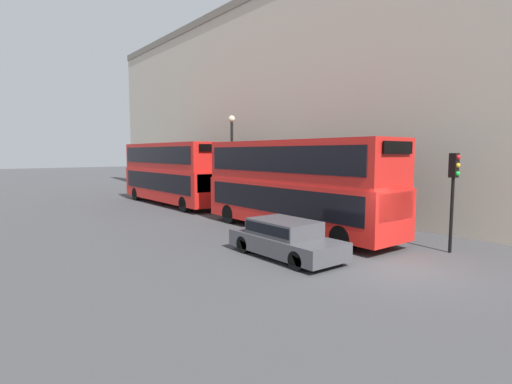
# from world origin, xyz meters

# --- Properties ---
(ground_plane) EXTENTS (200.00, 200.00, 0.00)m
(ground_plane) POSITION_xyz_m (0.00, 0.00, 0.00)
(ground_plane) COLOR #424244
(building_facade) EXTENTS (1.10, 80.00, 15.07)m
(building_facade) POSITION_xyz_m (7.00, 0.00, 7.84)
(building_facade) COLOR beige
(building_facade) RESTS_ON ground
(bus_leading) EXTENTS (2.59, 10.78, 4.31)m
(bus_leading) POSITION_xyz_m (1.60, 6.34, 2.38)
(bus_leading) COLOR red
(bus_leading) RESTS_ON ground
(bus_second_in_queue) EXTENTS (2.59, 11.20, 4.41)m
(bus_second_in_queue) POSITION_xyz_m (1.60, 19.19, 2.43)
(bus_second_in_queue) COLOR red
(bus_second_in_queue) RESTS_ON ground
(car_dark_sedan) EXTENTS (1.87, 4.47, 1.34)m
(car_dark_sedan) POSITION_xyz_m (-1.80, 3.24, 0.71)
(car_dark_sedan) COLOR #47474C
(car_dark_sedan) RESTS_ON ground
(traffic_light) EXTENTS (0.30, 0.36, 3.73)m
(traffic_light) POSITION_xyz_m (3.52, -0.13, 2.69)
(traffic_light) COLOR black
(traffic_light) RESTS_ON ground
(street_lamp) EXTENTS (0.44, 0.44, 6.17)m
(street_lamp) POSITION_xyz_m (3.78, 14.67, 3.84)
(street_lamp) COLOR black
(street_lamp) RESTS_ON ground
(pedestrian) EXTENTS (0.36, 0.36, 1.82)m
(pedestrian) POSITION_xyz_m (4.13, 4.50, 0.84)
(pedestrian) COLOR #334C6B
(pedestrian) RESTS_ON ground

